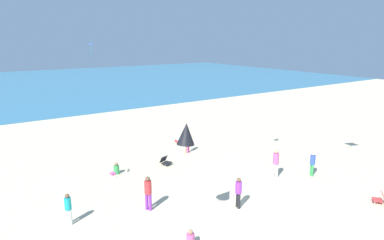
{
  "coord_description": "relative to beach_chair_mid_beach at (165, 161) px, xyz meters",
  "views": [
    {
      "loc": [
        -10.24,
        -8.84,
        7.99
      ],
      "look_at": [
        0.0,
        6.43,
        3.48
      ],
      "focal_mm": 30.81,
      "sensor_mm": 36.0,
      "label": 1
    }
  ],
  "objects": [
    {
      "name": "ocean_water",
      "position": [
        0.41,
        47.68,
        -0.23
      ],
      "size": [
        120.0,
        60.0,
        0.05
      ],
      "primitive_type": "cube",
      "color": "teal",
      "rests_on": "ground_plane"
    },
    {
      "name": "person_7",
      "position": [
        6.43,
        -6.47,
        0.61
      ],
      "size": [
        0.4,
        0.4,
        1.5
      ],
      "rotation": [
        0.0,
        0.0,
        2.63
      ],
      "color": "green",
      "rests_on": "ground_plane"
    },
    {
      "name": "person_5",
      "position": [
        -7.05,
        -3.88,
        0.59
      ],
      "size": [
        0.4,
        0.4,
        1.47
      ],
      "rotation": [
        0.0,
        0.0,
        3.72
      ],
      "color": "white",
      "rests_on": "ground_plane"
    },
    {
      "name": "person_0",
      "position": [
        -3.45,
        -8.2,
        0.0
      ],
      "size": [
        0.43,
        0.61,
        0.7
      ],
      "rotation": [
        0.0,
        0.0,
        4.45
      ],
      "color": "#D8599E",
      "rests_on": "ground_plane"
    },
    {
      "name": "ground_plane",
      "position": [
        0.41,
        1.04,
        -0.25
      ],
      "size": [
        120.0,
        120.0,
        0.0
      ],
      "primitive_type": "plane",
      "color": "beige"
    },
    {
      "name": "person_2",
      "position": [
        -3.55,
        -4.69,
        0.74
      ],
      "size": [
        0.47,
        0.47,
        1.72
      ],
      "rotation": [
        0.0,
        0.0,
        3.73
      ],
      "color": "purple",
      "rests_on": "ground_plane"
    },
    {
      "name": "person_8",
      "position": [
        4.44,
        -5.39,
        0.75
      ],
      "size": [
        0.49,
        0.49,
        1.73
      ],
      "rotation": [
        0.0,
        0.0,
        0.86
      ],
      "color": "white",
      "rests_on": "ground_plane"
    },
    {
      "name": "kite_blue",
      "position": [
        1.95,
        20.42,
        7.24
      ],
      "size": [
        0.45,
        0.43,
        1.36
      ],
      "rotation": [
        0.0,
        0.0,
        5.62
      ],
      "color": "blue"
    },
    {
      "name": "kite_black",
      "position": [
        -3.12,
        -7.37,
        4.14
      ],
      "size": [
        0.89,
        0.84,
        1.36
      ],
      "rotation": [
        0.0,
        0.0,
        4.89
      ],
      "color": "black"
    },
    {
      "name": "cooler_box",
      "position": [
        3.27,
        3.65,
        -0.12
      ],
      "size": [
        0.42,
        0.58,
        0.27
      ],
      "rotation": [
        0.0,
        0.0,
        4.68
      ],
      "color": "red",
      "rests_on": "ground_plane"
    },
    {
      "name": "person_1",
      "position": [
        0.16,
        -6.92,
        0.65
      ],
      "size": [
        0.37,
        0.37,
        1.56
      ],
      "rotation": [
        0.0,
        0.0,
        2.91
      ],
      "color": "black",
      "rests_on": "ground_plane"
    },
    {
      "name": "beach_chair_mid_beach",
      "position": [
        0.0,
        0.0,
        0.0
      ],
      "size": [
        0.76,
        0.79,
        0.57
      ],
      "rotation": [
        0.0,
        0.0,
        5.04
      ],
      "color": "black",
      "rests_on": "ground_plane"
    },
    {
      "name": "person_3",
      "position": [
        -3.24,
        0.36,
        0.01
      ],
      "size": [
        0.61,
        0.39,
        0.72
      ],
      "rotation": [
        0.0,
        0.0,
        3.29
      ],
      "color": "green",
      "rests_on": "ground_plane"
    },
    {
      "name": "person_6",
      "position": [
        2.53,
        1.16,
        0.62
      ],
      "size": [
        0.4,
        0.4,
        1.52
      ],
      "rotation": [
        0.0,
        0.0,
        5.16
      ],
      "color": "#D8599E",
      "rests_on": "ground_plane"
    },
    {
      "name": "beach_chair_far_left",
      "position": [
        6.33,
        -10.57,
        0.04
      ],
      "size": [
        0.73,
        0.76,
        0.63
      ],
      "rotation": [
        0.0,
        0.0,
        2.2
      ],
      "color": "#D13D3D",
      "rests_on": "ground_plane"
    }
  ]
}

